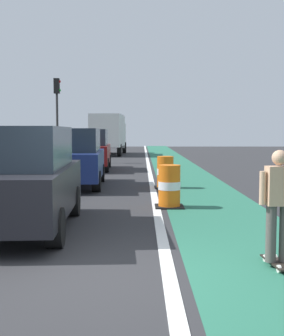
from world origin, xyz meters
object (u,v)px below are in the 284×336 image
Objects in this scene: traffic_barrel_mid at (164,173)px; delivery_truck_down_block at (108,132)px; skateboarder_on_lane at (277,204)px; traffic_light_corner at (56,105)px; parked_suv_nearest at (22,178)px; parked_suv_second at (74,157)px; pedestrian_crossing at (10,162)px; traffic_barrel_front at (168,187)px; parked_suv_third at (89,149)px.

traffic_barrel_mid is 21.59m from delivery_truck_down_block.
skateboarder_on_lane is 0.22× the size of delivery_truck_down_block.
skateboarder_on_lane is 0.33× the size of traffic_light_corner.
parked_suv_nearest and parked_suv_second have the same top height.
parked_suv_second reaches higher than skateboarder_on_lane.
traffic_light_corner reaches higher than parked_suv_nearest.
skateboarder_on_lane is 1.05× the size of pedestrian_crossing.
delivery_truck_down_block is 20.68m from pedestrian_crossing.
delivery_truck_down_block reaches higher than traffic_barrel_front.
parked_suv_nearest is 4.03m from traffic_barrel_front.
parked_suv_second reaches higher than traffic_barrel_front.
skateboarder_on_lane is 10.32m from parked_suv_second.
delivery_truck_down_block reaches higher than parked_suv_nearest.
parked_suv_nearest is at bearing -72.00° from pedestrian_crossing.
parked_suv_third reaches higher than pedestrian_crossing.
parked_suv_second is 3.22m from traffic_barrel_mid.
parked_suv_nearest is 0.92× the size of traffic_light_corner.
parked_suv_nearest is 2.91× the size of pedestrian_crossing.
parked_suv_second is 12.10m from traffic_light_corner.
pedestrian_crossing is at bearing -87.74° from traffic_light_corner.
skateboarder_on_lane is at bearing -65.41° from parked_suv_second.
delivery_truck_down_block is at bearing 90.70° from parked_suv_nearest.
traffic_barrel_front is 7.09m from pedestrian_crossing.
parked_suv_third is 6.79m from pedestrian_crossing.
parked_suv_second is 20.85m from delivery_truck_down_block.
parked_suv_second is at bearing -6.58° from pedestrian_crossing.
delivery_truck_down_block is at bearing 75.31° from traffic_light_corner.
parked_suv_third is (-0.23, 6.72, 0.00)m from parked_suv_second.
traffic_light_corner is at bearing 103.55° from parked_suv_second.
parked_suv_nearest is 7.23m from traffic_barrel_mid.
traffic_barrel_mid is at bearing -7.89° from parked_suv_second.
skateboarder_on_lane is 22.22m from traffic_light_corner.
parked_suv_second is at bearing -88.03° from parked_suv_third.
parked_suv_second is 0.92× the size of traffic_light_corner.
parked_suv_second reaches higher than pedestrian_crossing.
parked_suv_nearest reaches higher than traffic_barrel_mid.
traffic_light_corner is at bearing 108.69° from skateboarder_on_lane.
delivery_truck_down_block reaches higher than parked_suv_third.
traffic_barrel_front is at bearing -69.83° from traffic_light_corner.
parked_suv_second is 0.61× the size of delivery_truck_down_block.
traffic_barrel_front is at bearing -54.88° from parked_suv_second.
pedestrian_crossing is at bearing 172.67° from traffic_barrel_mid.
parked_suv_nearest is at bearing -81.42° from traffic_light_corner.
traffic_light_corner reaches higher than traffic_barrel_front.
delivery_truck_down_block is at bearing 84.45° from pedestrian_crossing.
parked_suv_third is 4.28× the size of traffic_barrel_mid.
traffic_light_corner is 11.57m from pedestrian_crossing.
delivery_truck_down_block is 4.77× the size of pedestrian_crossing.
parked_suv_nearest is 7.57m from pedestrian_crossing.
traffic_light_corner is (-5.83, 15.85, 2.97)m from traffic_barrel_front.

